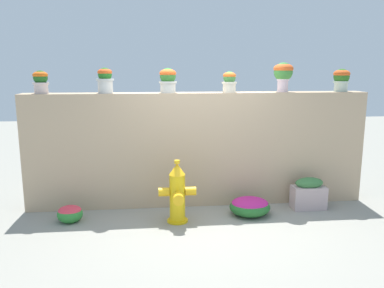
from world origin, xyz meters
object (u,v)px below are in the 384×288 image
object	(u,v)px
potted_plant_0	(41,80)
potted_plant_5	(341,78)
flower_bush_right	(70,213)
planter_box	(309,194)
potted_plant_2	(168,79)
potted_plant_3	(229,81)
fire_hydrant	(177,194)
flower_bush_left	(250,206)
potted_plant_4	(283,73)
potted_plant_1	(105,79)

from	to	relation	value
potted_plant_0	potted_plant_5	distance (m)	4.88
flower_bush_right	planter_box	xyz separation A→B (m)	(3.75, 0.17, 0.12)
flower_bush_right	potted_plant_2	bearing A→B (deg)	22.27
potted_plant_3	planter_box	size ratio (longest dim) A/B	0.63
potted_plant_5	flower_bush_right	size ratio (longest dim) A/B	1.02
fire_hydrant	flower_bush_left	size ratio (longest dim) A/B	1.49
potted_plant_2	flower_bush_right	distance (m)	2.54
potted_plant_2	potted_plant_0	bearing A→B (deg)	178.78
potted_plant_3	flower_bush_right	world-z (taller)	potted_plant_3
potted_plant_5	fire_hydrant	size ratio (longest dim) A/B	0.40
potted_plant_0	flower_bush_left	world-z (taller)	potted_plant_0
potted_plant_2	planter_box	size ratio (longest dim) A/B	0.72
potted_plant_3	potted_plant_0	bearing A→B (deg)	179.55
fire_hydrant	planter_box	world-z (taller)	fire_hydrant
potted_plant_4	potted_plant_5	size ratio (longest dim) A/B	1.27
flower_bush_left	flower_bush_right	xyz separation A→B (m)	(-2.73, 0.00, -0.01)
potted_plant_5	flower_bush_left	world-z (taller)	potted_plant_5
potted_plant_1	flower_bush_left	distance (m)	3.00
flower_bush_left	planter_box	bearing A→B (deg)	9.81
potted_plant_3	flower_bush_right	distance (m)	3.21
potted_plant_1	fire_hydrant	bearing A→B (deg)	-36.47
potted_plant_2	potted_plant_1	bearing A→B (deg)	179.98
potted_plant_3	potted_plant_4	distance (m)	0.91
potted_plant_3	flower_bush_left	bearing A→B (deg)	-70.22
potted_plant_3	fire_hydrant	world-z (taller)	potted_plant_3
flower_bush_right	potted_plant_0	bearing A→B (deg)	124.83
potted_plant_4	flower_bush_right	bearing A→B (deg)	-168.88
potted_plant_0	potted_plant_2	distance (m)	1.96
flower_bush_right	planter_box	distance (m)	3.75
fire_hydrant	flower_bush_left	xyz separation A→B (m)	(1.14, 0.17, -0.29)
potted_plant_2	potted_plant_4	xyz separation A→B (m)	(1.90, 0.05, 0.09)
fire_hydrant	potted_plant_3	bearing A→B (deg)	41.55
planter_box	potted_plant_5	bearing A→B (deg)	37.20
potted_plant_5	planter_box	xyz separation A→B (m)	(-0.68, -0.51, -1.84)
potted_plant_0	potted_plant_1	size ratio (longest dim) A/B	0.89
potted_plant_3	fire_hydrant	bearing A→B (deg)	-138.45
potted_plant_1	potted_plant_4	size ratio (longest dim) A/B	0.82
potted_plant_4	flower_bush_left	size ratio (longest dim) A/B	0.76
potted_plant_2	potted_plant_4	size ratio (longest dim) A/B	0.81
potted_plant_4	fire_hydrant	xyz separation A→B (m)	(-1.81, -0.84, -1.75)
fire_hydrant	planter_box	xyz separation A→B (m)	(2.15, 0.34, -0.18)
potted_plant_3	potted_plant_5	xyz separation A→B (m)	(1.92, 0.05, 0.04)
potted_plant_0	flower_bush_right	world-z (taller)	potted_plant_0
potted_plant_1	flower_bush_left	size ratio (longest dim) A/B	0.63
potted_plant_1	planter_box	world-z (taller)	potted_plant_1
potted_plant_1	potted_plant_5	size ratio (longest dim) A/B	1.04
potted_plant_5	flower_bush_left	bearing A→B (deg)	-157.86
potted_plant_1	flower_bush_right	world-z (taller)	potted_plant_1
potted_plant_0	flower_bush_right	xyz separation A→B (m)	(0.46, -0.66, -1.93)
flower_bush_left	potted_plant_2	bearing A→B (deg)	153.13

